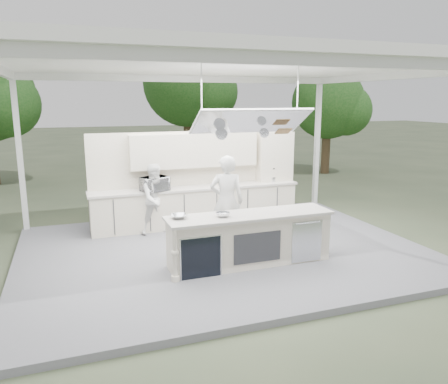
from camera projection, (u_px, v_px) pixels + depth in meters
name	position (u px, v px, depth m)	size (l,w,h in m)	color
ground	(223.00, 254.00, 8.96)	(90.00, 90.00, 0.00)	#4E553B
stage_deck	(223.00, 252.00, 8.95)	(8.00, 6.00, 0.12)	#5E5E63
tent	(223.00, 67.00, 8.18)	(8.20, 6.20, 3.86)	white
demo_island	(249.00, 239.00, 8.06)	(3.10, 0.79, 0.95)	beige
back_counter	(197.00, 205.00, 10.59)	(5.08, 0.72, 0.95)	beige
back_wall_unit	(211.00, 163.00, 10.73)	(5.05, 0.48, 2.25)	beige
tree_cluster	(136.00, 95.00, 17.22)	(19.55, 9.40, 5.85)	#473623
head_chef	(227.00, 201.00, 8.95)	(0.69, 0.46, 1.90)	silver
sous_chef	(157.00, 199.00, 9.85)	(0.78, 0.61, 1.60)	white
toaster_oven	(155.00, 184.00, 9.92)	(0.60, 0.40, 0.33)	silver
bowl_large	(179.00, 216.00, 7.67)	(0.29, 0.29, 0.07)	#B5B7BC
bowl_small	(223.00, 214.00, 7.79)	(0.25, 0.25, 0.08)	silver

